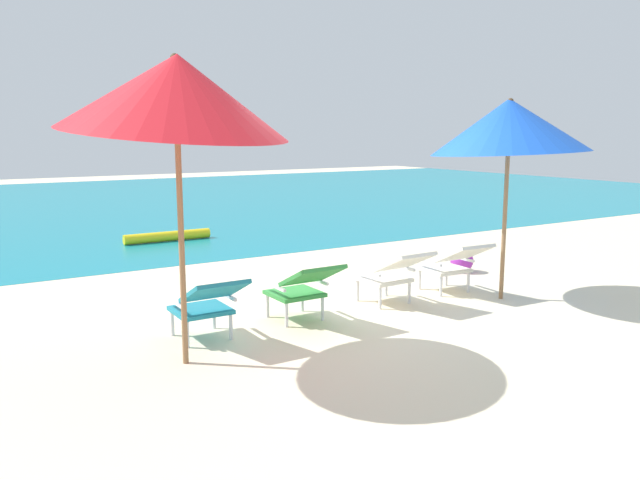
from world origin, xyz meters
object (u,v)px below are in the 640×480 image
object	(u,v)px
lounge_chair_far_left	(207,302)
beach_umbrella_left	(176,94)
swim_buoy	(168,236)
lounge_chair_far_right	(454,262)
lounge_chair_near_left	(303,286)
beach_umbrella_right	(509,126)
beach_ball	(462,261)
lounge_chair_near_right	(393,271)

from	to	relation	value
lounge_chair_far_left	beach_umbrella_left	world-z (taller)	beach_umbrella_left
swim_buoy	lounge_chair_far_left	distance (m)	5.94
swim_buoy	lounge_chair_far_right	bearing A→B (deg)	-72.32
lounge_chair_near_left	beach_umbrella_right	bearing A→B (deg)	-9.19
lounge_chair_near_left	beach_umbrella_left	bearing A→B (deg)	-161.76
beach_ball	beach_umbrella_right	bearing A→B (deg)	-115.92
swim_buoy	lounge_chair_near_left	bearing A→B (deg)	-94.18
swim_buoy	beach_umbrella_right	world-z (taller)	beach_umbrella_right
beach_umbrella_left	swim_buoy	bearing A→B (deg)	72.99
lounge_chair_far_right	beach_umbrella_right	size ratio (longest dim) A/B	0.35
lounge_chair_near_right	lounge_chair_far_right	world-z (taller)	same
lounge_chair_far_right	beach_umbrella_right	world-z (taller)	beach_umbrella_right
swim_buoy	lounge_chair_near_right	xyz separation A→B (m)	(0.81, -5.62, 0.31)
lounge_chair_far_left	beach_umbrella_right	size ratio (longest dim) A/B	0.34
beach_umbrella_left	lounge_chair_near_left	bearing A→B (deg)	18.24
lounge_chair_far_left	beach_umbrella_right	distance (m)	4.00
lounge_chair_far_left	lounge_chair_near_right	size ratio (longest dim) A/B	0.98
beach_umbrella_left	lounge_chair_far_left	bearing A→B (deg)	47.71
beach_umbrella_right	swim_buoy	bearing A→B (deg)	109.24
lounge_chair_far_right	beach_ball	distance (m)	1.33
beach_ball	lounge_chair_far_left	bearing A→B (deg)	-166.80
swim_buoy	beach_ball	distance (m)	5.48
lounge_chair_far_left	lounge_chair_far_right	distance (m)	3.29
lounge_chair_near_left	beach_ball	size ratio (longest dim) A/B	2.65
lounge_chair_near_right	lounge_chair_far_right	xyz separation A→B (m)	(0.97, 0.03, 0.00)
lounge_chair_near_left	lounge_chair_near_right	size ratio (longest dim) A/B	0.98
swim_buoy	beach_ball	size ratio (longest dim) A/B	4.83
lounge_chair_near_right	lounge_chair_far_right	distance (m)	0.97
lounge_chair_far_right	beach_umbrella_right	xyz separation A→B (m)	(0.34, -0.48, 1.65)
beach_umbrella_right	lounge_chair_near_right	bearing A→B (deg)	161.08
lounge_chair_far_left	beach_ball	world-z (taller)	lounge_chair_far_left
beach_ball	lounge_chair_far_right	bearing A→B (deg)	-138.89
swim_buoy	beach_umbrella_left	xyz separation A→B (m)	(-1.88, -6.15, 2.20)
beach_umbrella_left	lounge_chair_far_right	bearing A→B (deg)	8.57
lounge_chair_far_right	beach_umbrella_left	world-z (taller)	beach_umbrella_left
lounge_chair_far_right	beach_umbrella_left	bearing A→B (deg)	-171.43
lounge_chair_far_right	swim_buoy	bearing A→B (deg)	107.68
beach_umbrella_left	beach_umbrella_right	xyz separation A→B (m)	(4.00, 0.07, -0.24)
lounge_chair_near_right	beach_ball	distance (m)	2.16
lounge_chair_far_right	beach_umbrella_left	size ratio (longest dim) A/B	0.33
lounge_chair_near_right	beach_umbrella_left	size ratio (longest dim) A/B	0.33
lounge_chair_far_left	lounge_chair_far_right	bearing A→B (deg)	2.48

